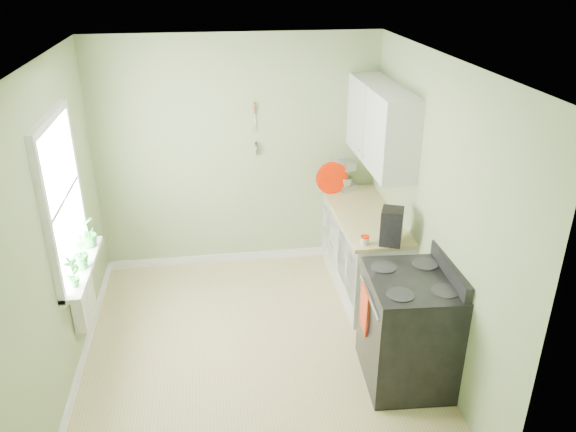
{
  "coord_description": "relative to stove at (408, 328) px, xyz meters",
  "views": [
    {
      "loc": [
        -0.31,
        -4.28,
        3.41
      ],
      "look_at": [
        0.39,
        0.55,
        1.14
      ],
      "focal_mm": 35.0,
      "sensor_mm": 36.0,
      "label": 1
    }
  ],
  "objects": [
    {
      "name": "wall_left",
      "position": [
        -2.89,
        0.52,
        0.84
      ],
      "size": [
        0.02,
        3.6,
        2.7
      ],
      "primitive_type": "cube",
      "color": "#8FA26E",
      "rests_on": "floor"
    },
    {
      "name": "radiator",
      "position": [
        -2.82,
        0.77,
        0.04
      ],
      "size": [
        0.12,
        0.5,
        0.35
      ],
      "primitive_type": "cube",
      "color": "white",
      "rests_on": "wall_left"
    },
    {
      "name": "wall_back",
      "position": [
        -1.28,
        2.33,
        0.84
      ],
      "size": [
        3.2,
        0.02,
        2.7
      ],
      "primitive_type": "cube",
      "color": "#8FA26E",
      "rests_on": "floor"
    },
    {
      "name": "countertop",
      "position": [
        0.01,
        1.52,
        0.38
      ],
      "size": [
        0.64,
        1.6,
        0.04
      ],
      "primitive_type": "cube",
      "color": "#D1C280",
      "rests_on": "base_cabinets"
    },
    {
      "name": "coffee_maker",
      "position": [
        0.07,
        0.82,
        0.57
      ],
      "size": [
        0.27,
        0.28,
        0.35
      ],
      "color": "black",
      "rests_on": "countertop"
    },
    {
      "name": "wall_right",
      "position": [
        0.33,
        0.52,
        0.84
      ],
      "size": [
        0.02,
        3.6,
        2.7
      ],
      "primitive_type": "cube",
      "color": "#8FA26E",
      "rests_on": "floor"
    },
    {
      "name": "stand_mixer",
      "position": [
        -0.05,
        2.26,
        0.56
      ],
      "size": [
        0.28,
        0.35,
        0.39
      ],
      "color": "#B2B2B7",
      "rests_on": "countertop"
    },
    {
      "name": "floor",
      "position": [
        -1.28,
        0.52,
        -0.52
      ],
      "size": [
        3.2,
        3.6,
        0.02
      ],
      "primitive_type": "cube",
      "color": "tan",
      "rests_on": "ground"
    },
    {
      "name": "ceiling",
      "position": [
        -1.28,
        0.52,
        2.2
      ],
      "size": [
        3.2,
        3.6,
        0.02
      ],
      "primitive_type": "cube",
      "color": "white",
      "rests_on": "wall_back"
    },
    {
      "name": "window",
      "position": [
        -2.86,
        0.82,
        1.04
      ],
      "size": [
        0.06,
        1.14,
        1.44
      ],
      "color": "white",
      "rests_on": "wall_left"
    },
    {
      "name": "plant_a",
      "position": [
        -2.78,
        0.45,
        0.53
      ],
      "size": [
        0.15,
        0.18,
        0.28
      ],
      "primitive_type": "imported",
      "rotation": [
        0.0,
        0.0,
        1.13
      ],
      "color": "#277B2B",
      "rests_on": "window_sill"
    },
    {
      "name": "plant_c",
      "position": [
        -2.78,
        1.18,
        0.54
      ],
      "size": [
        0.18,
        0.18,
        0.3
      ],
      "primitive_type": "imported",
      "rotation": [
        0.0,
        0.0,
        4.61
      ],
      "color": "#277B2B",
      "rests_on": "window_sill"
    },
    {
      "name": "upper_cabinets",
      "position": [
        0.15,
        1.62,
        1.34
      ],
      "size": [
        0.35,
        1.4,
        0.8
      ],
      "primitive_type": "cube",
      "color": "white",
      "rests_on": "wall_right"
    },
    {
      "name": "red_tray",
      "position": [
        -0.23,
        2.12,
        0.59
      ],
      "size": [
        0.38,
        0.09,
        0.37
      ],
      "primitive_type": "cylinder",
      "rotation": [
        1.45,
        0.0,
        0.08
      ],
      "color": "#C11900",
      "rests_on": "countertop"
    },
    {
      "name": "base_cabinets",
      "position": [
        0.02,
        1.52,
        -0.08
      ],
      "size": [
        0.6,
        1.6,
        0.87
      ],
      "primitive_type": "cube",
      "color": "white",
      "rests_on": "floor"
    },
    {
      "name": "stove",
      "position": [
        0.0,
        0.0,
        0.0
      ],
      "size": [
        0.77,
        0.86,
        1.13
      ],
      "color": "black",
      "rests_on": "floor"
    },
    {
      "name": "window_sill",
      "position": [
        -2.79,
        0.82,
        0.37
      ],
      "size": [
        0.18,
        1.14,
        0.04
      ],
      "primitive_type": "cube",
      "color": "white",
      "rests_on": "wall_left"
    },
    {
      "name": "plant_b",
      "position": [
        -2.78,
        0.78,
        0.54
      ],
      "size": [
        0.18,
        0.2,
        0.31
      ],
      "primitive_type": "imported",
      "rotation": [
        0.0,
        0.0,
        1.86
      ],
      "color": "#277B2B",
      "rests_on": "window_sill"
    },
    {
      "name": "wall_utensils",
      "position": [
        -1.08,
        2.3,
        1.05
      ],
      "size": [
        0.02,
        0.14,
        0.58
      ],
      "color": "#D1C280",
      "rests_on": "wall_back"
    },
    {
      "name": "jar",
      "position": [
        -0.19,
        0.82,
        0.45
      ],
      "size": [
        0.08,
        0.08,
        0.09
      ],
      "color": "#C5B1A0",
      "rests_on": "countertop"
    },
    {
      "name": "kettle",
      "position": [
        -0.23,
        2.24,
        0.49
      ],
      "size": [
        0.18,
        0.11,
        0.18
      ],
      "color": "silver",
      "rests_on": "countertop"
    }
  ]
}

